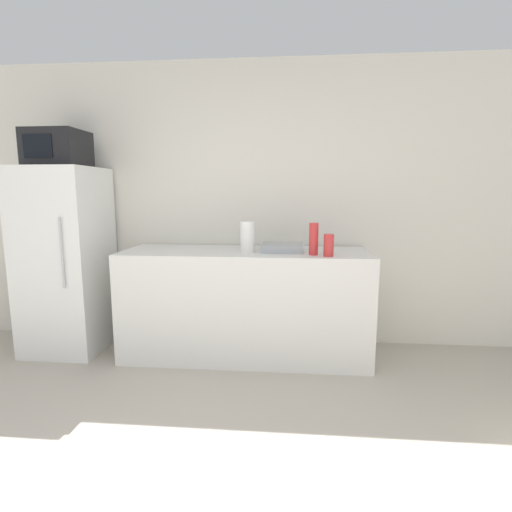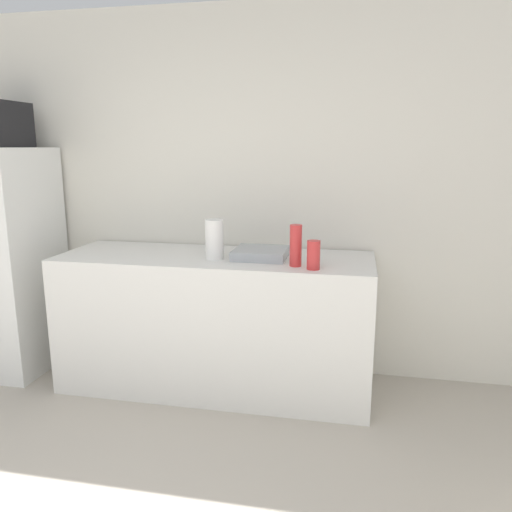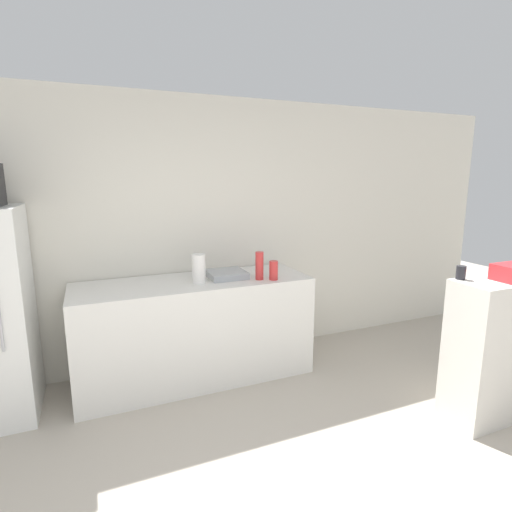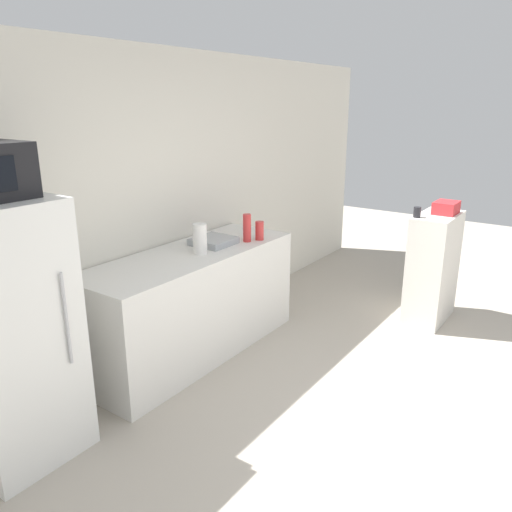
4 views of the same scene
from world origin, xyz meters
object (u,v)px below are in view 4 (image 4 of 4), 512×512
Objects in this scene: refrigerator at (7,334)px; jar at (417,212)px; bottle_tall at (247,228)px; basket at (446,208)px; bottle_short at (260,231)px; paper_towel_roll at (200,239)px.

refrigerator is 3.59m from jar.
bottle_tall is at bearing 132.94° from jar.
bottle_tall is 1.98m from basket.
jar is (3.29, -1.38, 0.34)m from refrigerator.
bottle_tall reaches higher than bottle_short.
refrigerator is at bearing 157.29° from jar.
paper_towel_roll is (1.65, -0.10, 0.24)m from refrigerator.
refrigerator is 2.21m from bottle_tall.
bottle_short is at bearing -6.22° from refrigerator.
paper_towel_roll is at bearing -3.35° from refrigerator.
paper_towel_roll is at bearing 166.68° from bottle_short.
jar is at bearing 151.85° from basket.
refrigerator is at bearing 176.65° from paper_towel_roll.
bottle_tall is at bearing 152.22° from bottle_short.
basket is (1.32, -1.30, 0.15)m from bottle_short.
refrigerator is 6.41× the size of bottle_tall.
paper_towel_roll is at bearing 143.53° from basket.
jar reaches higher than bottle_short.
basket is at bearing -36.47° from paper_towel_roll.
paper_towel_roll is (-0.65, 0.15, 0.04)m from bottle_short.
bottle_short is 0.67m from paper_towel_roll.
bottle_tall is (2.19, -0.19, 0.24)m from refrigerator.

